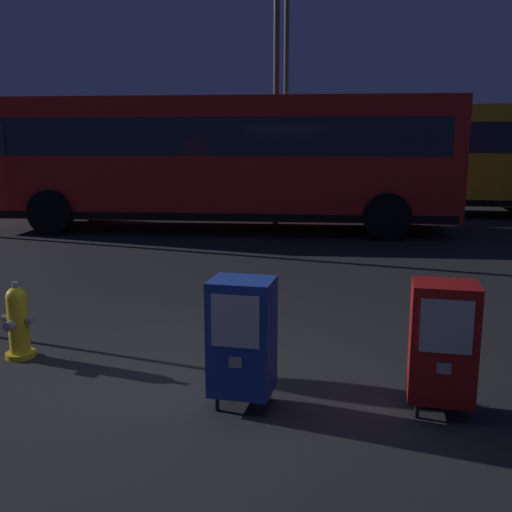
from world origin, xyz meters
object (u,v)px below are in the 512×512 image
at_px(fire_hydrant, 18,322).
at_px(newspaper_box_primary, 443,341).
at_px(bus_near, 222,156).
at_px(bus_far, 391,154).
at_px(street_light_far_left, 286,73).
at_px(newspaper_box_secondary, 242,336).
at_px(street_light_near_left, 276,48).

height_order(fire_hydrant, newspaper_box_primary, newspaper_box_primary).
relative_size(fire_hydrant, bus_near, 0.07).
distance_m(bus_far, street_light_far_left, 3.79).
bearing_deg(newspaper_box_secondary, street_light_far_left, 98.55).
height_order(bus_near, street_light_far_left, street_light_far_left).
distance_m(newspaper_box_primary, newspaper_box_secondary, 1.52).
xyz_separation_m(newspaper_box_primary, street_light_far_left, (-3.41, 12.48, 3.39)).
bearing_deg(fire_hydrant, bus_far, 74.91).
xyz_separation_m(fire_hydrant, bus_near, (-0.41, 8.52, 1.36)).
bearing_deg(street_light_far_left, newspaper_box_secondary, -81.45).
relative_size(newspaper_box_primary, newspaper_box_secondary, 1.00).
distance_m(fire_hydrant, bus_far, 13.26).
bearing_deg(bus_far, newspaper_box_primary, -90.42).
bearing_deg(street_light_far_left, bus_near, -103.10).
xyz_separation_m(newspaper_box_secondary, street_light_near_left, (-1.64, 9.83, 3.61)).
relative_size(bus_near, street_light_far_left, 1.58).
height_order(fire_hydrant, newspaper_box_secondary, newspaper_box_secondary).
bearing_deg(newspaper_box_secondary, bus_near, 106.94).
xyz_separation_m(bus_far, street_light_near_left, (-2.73, -3.45, 2.47)).
height_order(street_light_near_left, street_light_far_left, street_light_near_left).
relative_size(bus_far, street_light_near_left, 1.46).
bearing_deg(street_light_near_left, fire_hydrant, -94.36).
height_order(bus_far, street_light_near_left, street_light_near_left).
xyz_separation_m(newspaper_box_secondary, bus_far, (1.09, 13.28, 1.14)).
distance_m(bus_near, bus_far, 5.71).
distance_m(fire_hydrant, newspaper_box_primary, 3.87).
bearing_deg(newspaper_box_primary, newspaper_box_secondary, -171.70).
bearing_deg(fire_hydrant, newspaper_box_secondary, -12.88).
height_order(fire_hydrant, bus_near, bus_near).
height_order(newspaper_box_primary, street_light_far_left, street_light_far_left).
bearing_deg(bus_far, bus_near, -134.53).
relative_size(newspaper_box_primary, bus_far, 0.10).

